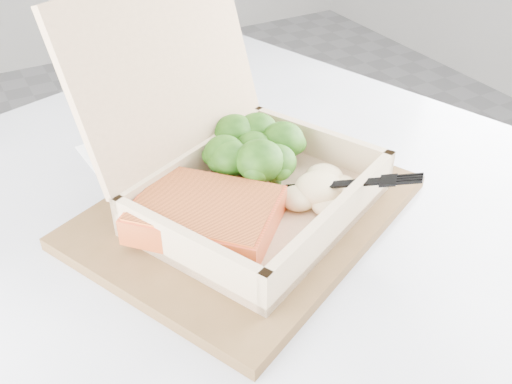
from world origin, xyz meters
TOP-DOWN VIEW (x-y plane):
  - floor at (0.00, 0.00)m, footprint 4.00×4.00m
  - cafe_table at (0.03, -0.49)m, footprint 1.12×1.12m
  - serving_tray at (0.07, -0.46)m, footprint 0.42×0.39m
  - takeout_container at (0.06, -0.44)m, footprint 0.33×0.33m
  - salmon_fillet at (0.01, -0.48)m, footprint 0.17×0.17m
  - broccoli_pile at (0.10, -0.42)m, footprint 0.12×0.12m
  - mashed_potatoes at (0.14, -0.50)m, footprint 0.09×0.07m
  - plastic_fork at (0.13, -0.50)m, footprint 0.11×0.12m
  - receipt at (-0.01, -0.29)m, footprint 0.09×0.15m

SIDE VIEW (x-z plane):
  - floor at x=0.00m, z-range 0.00..0.00m
  - cafe_table at x=0.03m, z-range 0.18..0.95m
  - receipt at x=-0.01m, z-range 0.76..0.76m
  - serving_tray at x=0.07m, z-range 0.76..0.78m
  - salmon_fillet at x=0.01m, z-range 0.79..0.82m
  - mashed_potatoes at x=0.14m, z-range 0.79..0.82m
  - broccoli_pile at x=0.10m, z-range 0.79..0.83m
  - plastic_fork at x=0.13m, z-range 0.80..0.83m
  - takeout_container at x=0.06m, z-range 0.72..0.95m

